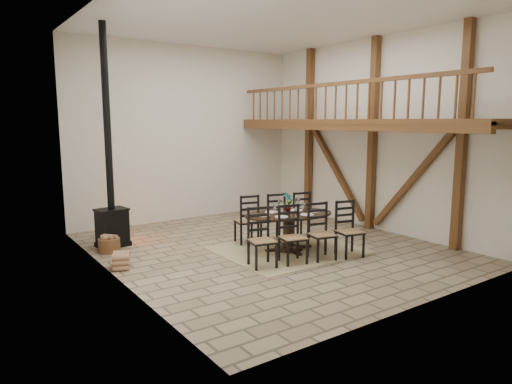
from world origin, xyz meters
TOP-DOWN VIEW (x-y plane):
  - ground at (0.00, 0.00)m, footprint 8.00×8.00m
  - room_shell at (1.19, 0.00)m, footprint 7.02×8.02m
  - rug at (0.26, -0.41)m, footprint 3.00×2.50m
  - dining_table at (0.23, -0.50)m, footprint 2.63×2.69m
  - wood_stove at (-2.87, 2.17)m, footprint 0.76×0.63m
  - log_basket at (-3.09, 1.75)m, footprint 0.47×0.47m
  - log_stack at (-3.25, 0.46)m, footprint 0.45×0.51m

SIDE VIEW (x-z plane):
  - ground at x=0.00m, z-range 0.00..0.00m
  - rug at x=0.26m, z-range 0.00..0.02m
  - log_stack at x=-3.25m, z-range 0.00..0.32m
  - log_basket at x=-3.09m, z-range -0.03..0.36m
  - dining_table at x=0.23m, z-range -0.23..1.08m
  - wood_stove at x=-2.87m, z-range -1.38..3.62m
  - room_shell at x=1.19m, z-range 0.51..5.52m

